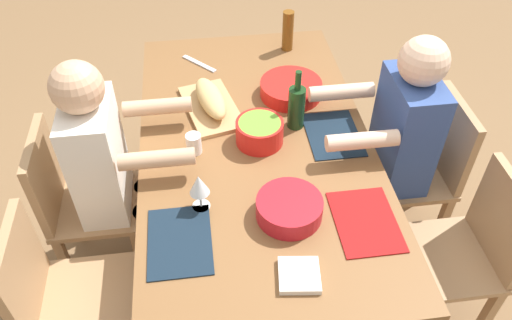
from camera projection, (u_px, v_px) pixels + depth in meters
ground_plane at (256, 245)px, 2.75m from camera, size 8.00×8.00×0.00m
dining_table at (256, 155)px, 2.30m from camera, size 1.84×1.01×0.74m
chair_far_left at (62, 296)px, 1.98m from camera, size 0.40×0.40×0.85m
chair_near_left at (468, 249)px, 2.14m from camera, size 0.40×0.40×0.85m
chair_near_center at (423, 166)px, 2.50m from camera, size 0.40×0.40×0.85m
diner_near_center at (395, 136)px, 2.33m from camera, size 0.41×0.53×1.20m
chair_far_center at (77, 200)px, 2.34m from camera, size 0.40×0.40×0.85m
diner_far_center at (109, 162)px, 2.21m from camera, size 0.41×0.53×1.20m
serving_bowl_salad at (260, 131)px, 2.20m from camera, size 0.21×0.21×0.11m
serving_bowl_greens at (291, 88)px, 2.47m from camera, size 0.30×0.30×0.07m
serving_bowl_fruit at (289, 207)px, 1.91m from camera, size 0.25×0.25×0.08m
cutting_board at (211, 108)px, 2.40m from camera, size 0.44×0.31×0.02m
bread_loaf at (211, 98)px, 2.37m from camera, size 0.34×0.18×0.09m
wine_bottle at (296, 106)px, 2.25m from camera, size 0.08×0.08×0.29m
beer_bottle at (288, 31)px, 2.73m from camera, size 0.06×0.06×0.22m
wine_glass at (199, 186)px, 1.89m from camera, size 0.08×0.08×0.17m
placemat_far_left at (180, 241)px, 1.84m from camera, size 0.32×0.23×0.01m
placemat_near_left at (365, 221)px, 1.91m from camera, size 0.32×0.23×0.01m
placemat_near_center at (333, 134)px, 2.27m from camera, size 0.32×0.23×0.01m
cup_far_center at (194, 144)px, 2.16m from camera, size 0.07×0.07×0.09m
carving_knife at (199, 64)px, 2.69m from camera, size 0.19×0.17×0.01m
napkin_stack at (299, 275)px, 1.73m from camera, size 0.16×0.16×0.02m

